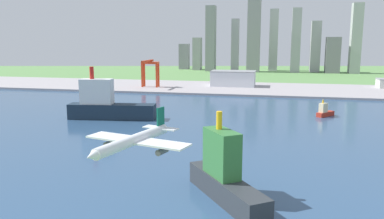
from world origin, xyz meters
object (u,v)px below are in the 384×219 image
at_px(port_crane_red, 150,68).
at_px(cargo_ship, 107,105).
at_px(airplane_landing, 134,140).
at_px(container_barge, 224,175).
at_px(warehouse_main, 233,78).
at_px(tugboat_small, 325,112).

bearing_deg(port_crane_red, cargo_ship, -81.06).
bearing_deg(airplane_landing, container_barge, 66.35).
height_order(container_barge, warehouse_main, container_barge).
distance_m(tugboat_small, container_barge, 200.90).
height_order(cargo_ship, warehouse_main, cargo_ship).
bearing_deg(cargo_ship, tugboat_small, 16.03).
xyz_separation_m(tugboat_small, container_barge, (-59.08, -191.93, 5.90)).
bearing_deg(tugboat_small, port_crane_red, 143.95).
bearing_deg(port_crane_red, warehouse_main, 19.55).
bearing_deg(container_barge, cargo_ship, 129.51).
height_order(cargo_ship, container_barge, cargo_ship).
xyz_separation_m(cargo_ship, container_barge, (116.62, -141.44, -1.78)).
bearing_deg(airplane_landing, port_crane_red, 108.26).
bearing_deg(warehouse_main, container_barge, -83.86).
xyz_separation_m(airplane_landing, port_crane_red, (-128.23, 388.73, -6.45)).
xyz_separation_m(container_barge, warehouse_main, (-40.97, 380.99, 2.75)).
bearing_deg(container_barge, warehouse_main, 96.14).
height_order(airplane_landing, container_barge, airplane_landing).
relative_size(airplane_landing, port_crane_red, 0.87).
bearing_deg(container_barge, tugboat_small, 72.89).
distance_m(airplane_landing, warehouse_main, 427.94).
height_order(cargo_ship, tugboat_small, cargo_ship).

